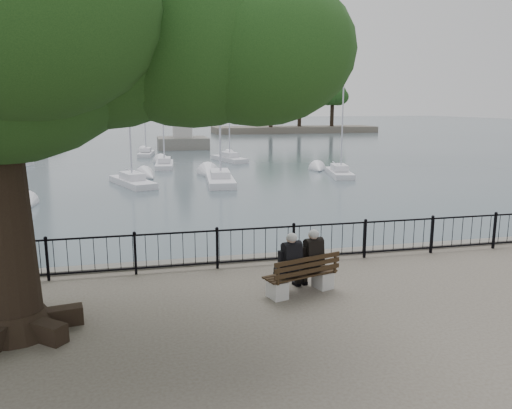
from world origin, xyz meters
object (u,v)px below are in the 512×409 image
object	(u,v)px
person_left	(288,266)
lighthouse	(15,48)
person_right	(309,262)
tree	(40,23)
bench	(302,280)
lion_monument	(182,130)

from	to	relation	value
person_left	lighthouse	xyz separation A→B (m)	(-18.23, 61.59, 10.53)
person_right	tree	xyz separation A→B (m)	(-5.07, -0.73, 4.74)
person_right	tree	size ratio (longest dim) A/B	0.14
person_left	lighthouse	size ratio (longest dim) A/B	0.05
bench	lion_monument	bearing A→B (deg)	88.32
person_left	tree	bearing A→B (deg)	-172.91
person_right	lion_monument	size ratio (longest dim) A/B	0.17
person_left	person_right	world-z (taller)	same
bench	tree	distance (m)	7.04
bench	person_right	world-z (taller)	person_right
bench	person_left	bearing A→B (deg)	179.63
bench	person_right	size ratio (longest dim) A/B	1.25
person_right	lighthouse	xyz separation A→B (m)	(-18.78, 61.42, 10.53)
tree	lighthouse	size ratio (longest dim) A/B	0.35
tree	lighthouse	distance (m)	63.91
tree	person_left	bearing A→B (deg)	7.09
lighthouse	lion_monument	world-z (taller)	lighthouse
person_right	lion_monument	world-z (taller)	lion_monument
person_left	lion_monument	distance (m)	49.56
bench	person_right	bearing A→B (deg)	37.00
person_right	bench	bearing A→B (deg)	-143.00
lion_monument	person_right	bearing A→B (deg)	-91.42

